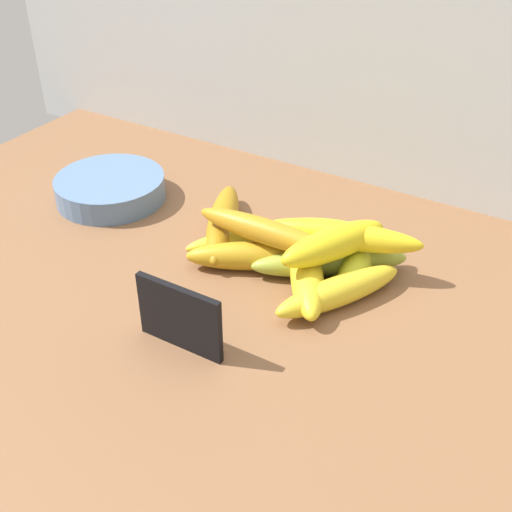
{
  "coord_description": "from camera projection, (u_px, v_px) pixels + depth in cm",
  "views": [
    {
      "loc": [
        42.37,
        -53.63,
        54.04
      ],
      "look_at": [
        7.96,
        4.1,
        8.0
      ],
      "focal_mm": 45.78,
      "sensor_mm": 36.0,
      "label": 1
    }
  ],
  "objects": [
    {
      "name": "banana_0",
      "position": [
        307.0,
        278.0,
        0.82
      ],
      "size": [
        11.92,
        16.04,
        4.21
      ],
      "primitive_type": "ellipsoid",
      "rotation": [
        0.0,
        0.0,
        5.25
      ],
      "color": "yellow",
      "rests_on": "counter_top"
    },
    {
      "name": "banana_9",
      "position": [
        334.0,
        243.0,
        0.82
      ],
      "size": [
        11.1,
        15.99,
        4.27
      ],
      "primitive_type": "ellipsoid",
      "rotation": [
        0.0,
        0.0,
        4.23
      ],
      "color": "yellow",
      "rests_on": "banana_7"
    },
    {
      "name": "fruit_bowl",
      "position": [
        110.0,
        188.0,
        1.03
      ],
      "size": [
        17.13,
        17.13,
        3.79
      ],
      "primitive_type": "cylinder",
      "color": "#5778A2",
      "rests_on": "counter_top"
    },
    {
      "name": "banana_8",
      "position": [
        343.0,
        236.0,
        0.84
      ],
      "size": [
        20.78,
        9.34,
        3.68
      ],
      "primitive_type": "ellipsoid",
      "rotation": [
        0.0,
        0.0,
        3.43
      ],
      "color": "yellow",
      "rests_on": "banana_7"
    },
    {
      "name": "banana_7",
      "position": [
        330.0,
        262.0,
        0.86
      ],
      "size": [
        18.98,
        15.45,
        3.82
      ],
      "primitive_type": "ellipsoid",
      "rotation": [
        0.0,
        0.0,
        3.78
      ],
      "color": "#99AB38",
      "rests_on": "counter_top"
    },
    {
      "name": "banana_6",
      "position": [
        253.0,
        256.0,
        0.87
      ],
      "size": [
        17.29,
        12.61,
        3.9
      ],
      "primitive_type": "ellipsoid",
      "rotation": [
        0.0,
        0.0,
        0.55
      ],
      "color": "gold",
      "rests_on": "counter_top"
    },
    {
      "name": "banana_10",
      "position": [
        267.0,
        232.0,
        0.85
      ],
      "size": [
        20.87,
        3.5,
        3.4
      ],
      "primitive_type": "ellipsoid",
      "rotation": [
        0.0,
        0.0,
        0.0
      ],
      "color": "#BB831B",
      "rests_on": "banana_6"
    },
    {
      "name": "banana_2",
      "position": [
        339.0,
        291.0,
        0.81
      ],
      "size": [
        12.33,
        17.78,
        3.85
      ],
      "primitive_type": "ellipsoid",
      "rotation": [
        0.0,
        0.0,
        4.2
      ],
      "color": "yellow",
      "rests_on": "counter_top"
    },
    {
      "name": "banana_4",
      "position": [
        307.0,
        233.0,
        0.91
      ],
      "size": [
        16.74,
        12.55,
        4.28
      ],
      "primitive_type": "ellipsoid",
      "rotation": [
        0.0,
        0.0,
        3.69
      ],
      "color": "gold",
      "rests_on": "counter_top"
    },
    {
      "name": "chalkboard_sign",
      "position": [
        180.0,
        319.0,
        0.73
      ],
      "size": [
        11.0,
        1.8,
        8.4
      ],
      "color": "black",
      "rests_on": "counter_top"
    },
    {
      "name": "counter_top",
      "position": [
        188.0,
        294.0,
        0.86
      ],
      "size": [
        110.0,
        76.0,
        3.0
      ],
      "primitive_type": "cube",
      "color": "brown",
      "rests_on": "ground"
    },
    {
      "name": "banana_5",
      "position": [
        357.0,
        264.0,
        0.85
      ],
      "size": [
        7.23,
        15.96,
        3.96
      ],
      "primitive_type": "ellipsoid",
      "rotation": [
        0.0,
        0.0,
        4.93
      ],
      "color": "gold",
      "rests_on": "counter_top"
    },
    {
      "name": "banana_1",
      "position": [
        258.0,
        237.0,
        0.91
      ],
      "size": [
        16.27,
        17.88,
        3.4
      ],
      "primitive_type": "ellipsoid",
      "rotation": [
        0.0,
        0.0,
        0.85
      ],
      "color": "gold",
      "rests_on": "counter_top"
    },
    {
      "name": "banana_3",
      "position": [
        223.0,
        223.0,
        0.94
      ],
      "size": [
        12.98,
        20.41,
        4.16
      ],
      "primitive_type": "ellipsoid",
      "rotation": [
        0.0,
        0.0,
        2.03
      ],
      "color": "#A67716",
      "rests_on": "counter_top"
    }
  ]
}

